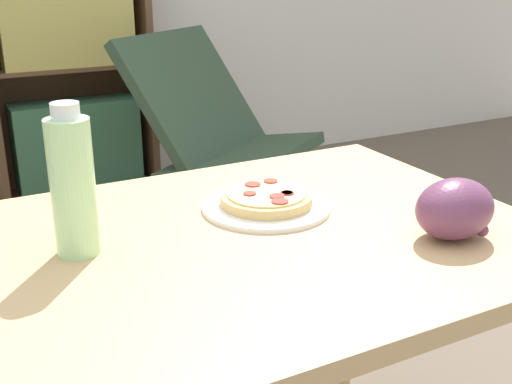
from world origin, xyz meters
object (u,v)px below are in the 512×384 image
object	(u,v)px
grape_bunch	(455,209)
pizza_on_plate	(266,202)
drink_bottle	(73,185)
lounge_chair_far	(225,168)
bookshelf	(70,78)

from	to	relation	value
grape_bunch	pizza_on_plate	bearing A→B (deg)	129.23
pizza_on_plate	drink_bottle	distance (m)	0.39
pizza_on_plate	lounge_chair_far	world-z (taller)	lounge_chair_far
drink_bottle	grape_bunch	bearing A→B (deg)	-22.44
pizza_on_plate	drink_bottle	bearing A→B (deg)	-175.74
bookshelf	lounge_chair_far	bearing A→B (deg)	-57.64
grape_bunch	lounge_chair_far	bearing A→B (deg)	77.70
grape_bunch	lounge_chair_far	world-z (taller)	lounge_chair_far
lounge_chair_far	bookshelf	world-z (taller)	bookshelf
lounge_chair_far	bookshelf	bearing A→B (deg)	88.36
pizza_on_plate	grape_bunch	world-z (taller)	grape_bunch
grape_bunch	bookshelf	size ratio (longest dim) A/B	0.11
lounge_chair_far	bookshelf	size ratio (longest dim) A/B	0.75
pizza_on_plate	lounge_chair_far	size ratio (longest dim) A/B	0.25
drink_bottle	bookshelf	bearing A→B (deg)	77.99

